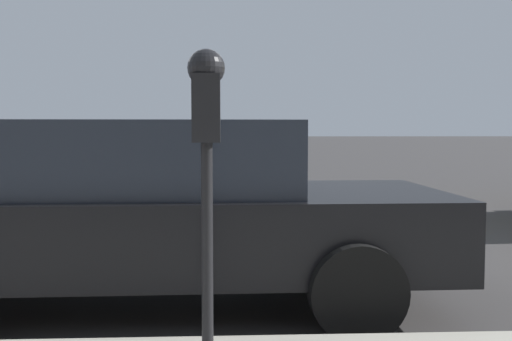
{
  "coord_description": "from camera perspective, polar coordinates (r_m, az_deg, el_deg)",
  "views": [
    {
      "loc": [
        -5.63,
        -0.56,
        1.38
      ],
      "look_at": [
        -2.11,
        -0.74,
        1.13
      ],
      "focal_mm": 42.0,
      "sensor_mm": 36.0,
      "label": 1
    }
  ],
  "objects": [
    {
      "name": "ground_plane",
      "position": [
        5.82,
        -8.43,
        -9.77
      ],
      "size": [
        220.0,
        220.0,
        0.0
      ],
      "primitive_type": "plane",
      "color": "#3D3A3A"
    },
    {
      "name": "parking_meter",
      "position": [
        3.04,
        -4.74,
        4.4
      ],
      "size": [
        0.21,
        0.19,
        1.61
      ],
      "color": "black",
      "rests_on": "sidewalk"
    },
    {
      "name": "car_black",
      "position": [
        4.73,
        -10.19,
        -3.57
      ],
      "size": [
        2.04,
        4.5,
        1.44
      ],
      "rotation": [
        0.0,
        0.0,
        3.16
      ],
      "color": "black",
      "rests_on": "ground_plane"
    }
  ]
}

